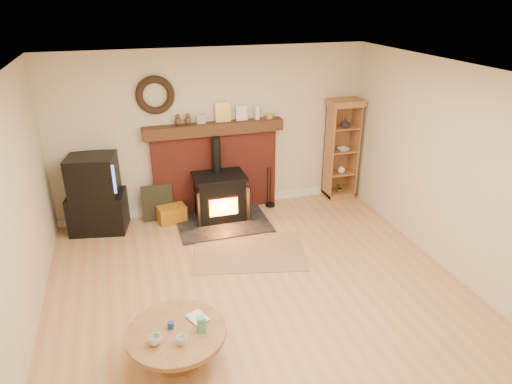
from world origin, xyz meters
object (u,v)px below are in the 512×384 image
object	(u,v)px
tv_unit	(96,195)
coffee_table	(177,337)
curio_cabinet	(341,149)
wood_stove	(220,198)

from	to	relation	value
tv_unit	coffee_table	size ratio (longest dim) A/B	1.24
coffee_table	tv_unit	bearing A→B (deg)	103.76
tv_unit	curio_cabinet	world-z (taller)	curio_cabinet
curio_cabinet	coffee_table	size ratio (longest dim) A/B	1.81
wood_stove	coffee_table	distance (m)	3.11
wood_stove	curio_cabinet	world-z (taller)	curio_cabinet
wood_stove	coffee_table	xyz separation A→B (m)	(-1.07, -2.92, -0.03)
curio_cabinet	coffee_table	xyz separation A→B (m)	(-3.26, -3.19, -0.54)
tv_unit	wood_stove	bearing A→B (deg)	-6.02
wood_stove	tv_unit	size ratio (longest dim) A/B	1.18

